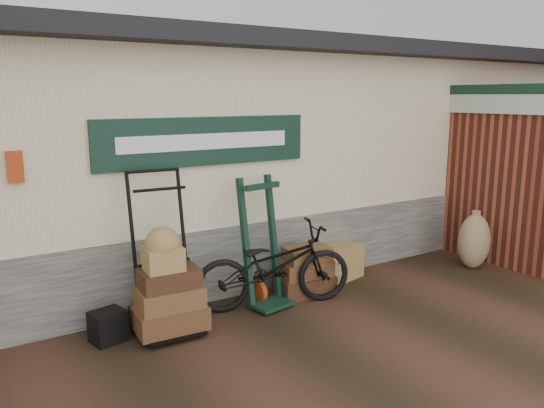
# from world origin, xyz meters

# --- Properties ---
(ground) EXTENTS (80.00, 80.00, 0.00)m
(ground) POSITION_xyz_m (0.00, 0.00, 0.00)
(ground) COLOR black
(ground) RESTS_ON ground
(station_building) EXTENTS (14.40, 4.10, 3.20)m
(station_building) POSITION_xyz_m (-0.01, 2.74, 1.61)
(station_building) COLOR #4C4C47
(station_building) RESTS_ON ground
(brick_outbuilding) EXTENTS (1.71, 4.51, 2.62)m
(brick_outbuilding) POSITION_xyz_m (4.70, 1.19, 1.30)
(brick_outbuilding) COLOR maroon
(brick_outbuilding) RESTS_ON ground
(porter_trolley) EXTENTS (0.91, 0.70, 1.74)m
(porter_trolley) POSITION_xyz_m (-1.03, 0.55, 0.87)
(porter_trolley) COLOR black
(porter_trolley) RESTS_ON ground
(green_barrow) EXTENTS (0.63, 0.56, 1.54)m
(green_barrow) POSITION_xyz_m (0.20, 0.57, 0.77)
(green_barrow) COLOR black
(green_barrow) RESTS_ON ground
(suitcase_stack) EXTENTS (0.75, 0.52, 0.62)m
(suitcase_stack) POSITION_xyz_m (0.83, 0.58, 0.31)
(suitcase_stack) COLOR #382311
(suitcase_stack) RESTS_ON ground
(wicker_hamper) EXTENTS (0.78, 0.60, 0.46)m
(wicker_hamper) POSITION_xyz_m (1.53, 0.84, 0.23)
(wicker_hamper) COLOR #9B683E
(wicker_hamper) RESTS_ON ground
(black_trunk) EXTENTS (0.38, 0.34, 0.32)m
(black_trunk) POSITION_xyz_m (-1.63, 0.59, 0.16)
(black_trunk) COLOR black
(black_trunk) RESTS_ON ground
(bicycle) EXTENTS (1.13, 2.00, 1.10)m
(bicycle) POSITION_xyz_m (0.30, 0.46, 0.55)
(bicycle) COLOR black
(bicycle) RESTS_ON ground
(burlap_sack_left) EXTENTS (0.52, 0.44, 0.80)m
(burlap_sack_left) POSITION_xyz_m (3.50, 0.11, 0.40)
(burlap_sack_left) COLOR olive
(burlap_sack_left) RESTS_ON ground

